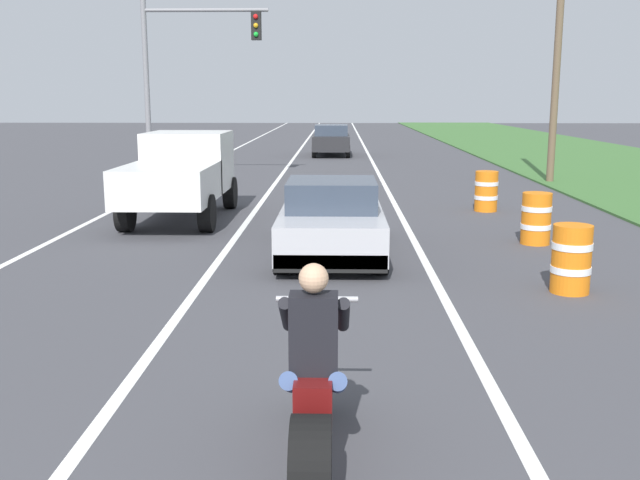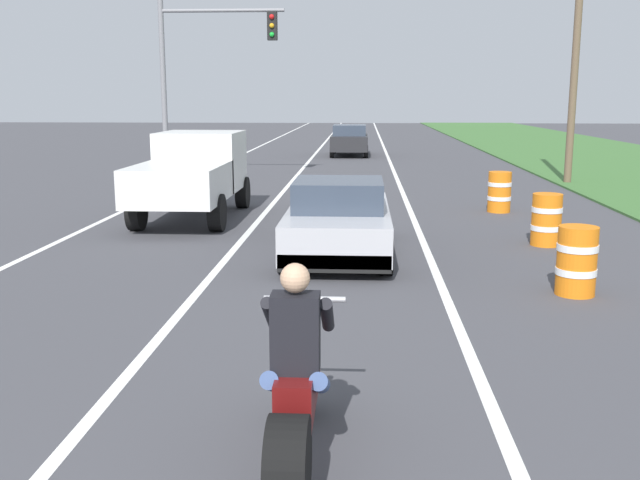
# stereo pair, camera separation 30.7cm
# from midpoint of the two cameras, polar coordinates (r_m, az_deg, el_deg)

# --- Properties ---
(lane_stripe_left_solid) EXTENTS (0.14, 120.00, 0.01)m
(lane_stripe_left_solid) POSITION_cam_midpoint_polar(r_m,az_deg,el_deg) (22.53, -11.70, 3.80)
(lane_stripe_left_solid) COLOR white
(lane_stripe_left_solid) RESTS_ON ground
(lane_stripe_right_solid) EXTENTS (0.14, 120.00, 0.01)m
(lane_stripe_right_solid) POSITION_cam_midpoint_polar(r_m,az_deg,el_deg) (21.81, 6.93, 3.71)
(lane_stripe_right_solid) COLOR white
(lane_stripe_right_solid) RESTS_ON ground
(lane_stripe_centre_dashed) EXTENTS (0.14, 120.00, 0.01)m
(lane_stripe_centre_dashed) POSITION_cam_midpoint_polar(r_m,az_deg,el_deg) (21.88, -2.54, 3.80)
(lane_stripe_centre_dashed) COLOR white
(lane_stripe_centre_dashed) RESTS_ON ground
(motorcycle_with_rider) EXTENTS (0.70, 2.21, 1.62)m
(motorcycle_with_rider) POSITION_cam_midpoint_polar(r_m,az_deg,el_deg) (5.57, -0.30, -12.20)
(motorcycle_with_rider) COLOR black
(motorcycle_with_rider) RESTS_ON ground
(sports_car_silver) EXTENTS (1.84, 4.30, 1.37)m
(sports_car_silver) POSITION_cam_midpoint_polar(r_m,az_deg,el_deg) (13.08, 2.16, 1.59)
(sports_car_silver) COLOR #B7B7BC
(sports_car_silver) RESTS_ON ground
(pickup_truck_left_lane_white) EXTENTS (2.02, 4.80, 1.98)m
(pickup_truck_left_lane_white) POSITION_cam_midpoint_polar(r_m,az_deg,el_deg) (17.16, -9.46, 5.34)
(pickup_truck_left_lane_white) COLOR silver
(pickup_truck_left_lane_white) RESTS_ON ground
(traffic_light_mast_near) EXTENTS (4.19, 0.34, 6.00)m
(traffic_light_mast_near) POSITION_cam_midpoint_polar(r_m,az_deg,el_deg) (25.11, -9.08, 13.69)
(traffic_light_mast_near) COLOR gray
(traffic_light_mast_near) RESTS_ON ground
(utility_pole_roadside) EXTENTS (0.24, 0.24, 8.25)m
(utility_pole_roadside) POSITION_cam_midpoint_polar(r_m,az_deg,el_deg) (25.23, 19.82, 13.53)
(utility_pole_roadside) COLOR brown
(utility_pole_roadside) RESTS_ON ground
(construction_barrel_nearest) EXTENTS (0.58, 0.58, 1.00)m
(construction_barrel_nearest) POSITION_cam_midpoint_polar(r_m,az_deg,el_deg) (11.07, 20.30, -1.53)
(construction_barrel_nearest) COLOR orange
(construction_barrel_nearest) RESTS_ON ground
(construction_barrel_mid) EXTENTS (0.58, 0.58, 1.00)m
(construction_barrel_mid) POSITION_cam_midpoint_polar(r_m,az_deg,el_deg) (14.58, 17.98, 1.55)
(construction_barrel_mid) COLOR orange
(construction_barrel_mid) RESTS_ON ground
(construction_barrel_far) EXTENTS (0.58, 0.58, 1.00)m
(construction_barrel_far) POSITION_cam_midpoint_polar(r_m,az_deg,el_deg) (18.55, 14.40, 3.70)
(construction_barrel_far) COLOR orange
(construction_barrel_far) RESTS_ON ground
(distant_car_far_ahead) EXTENTS (1.80, 4.00, 1.50)m
(distant_car_far_ahead) POSITION_cam_midpoint_polar(r_m,az_deg,el_deg) (35.64, 2.59, 7.89)
(distant_car_far_ahead) COLOR #262628
(distant_car_far_ahead) RESTS_ON ground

